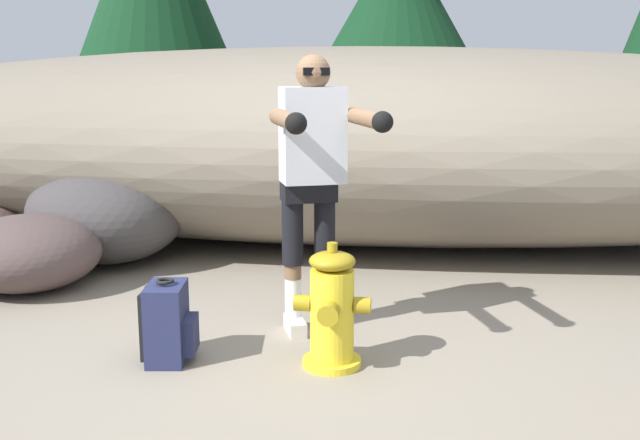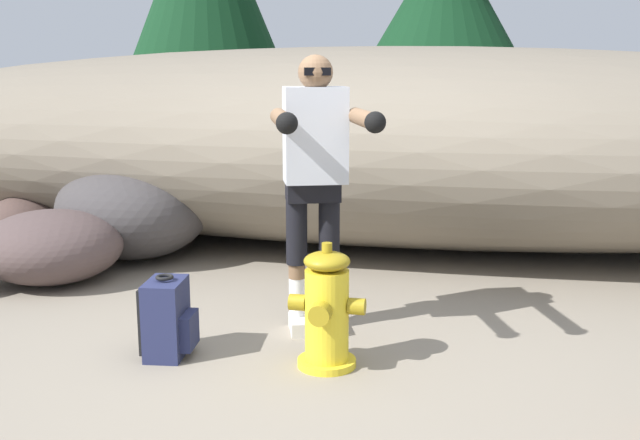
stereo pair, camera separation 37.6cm
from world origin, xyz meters
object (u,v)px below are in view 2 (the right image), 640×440
(utility_worker, at_px, (315,161))
(boulder_outlier, at_px, (25,223))
(fire_hydrant, at_px, (327,311))
(spare_backpack, at_px, (167,319))
(boulder_large, at_px, (133,208))
(boulder_small, at_px, (51,247))

(utility_worker, bearing_deg, boulder_outlier, -136.91)
(utility_worker, bearing_deg, fire_hydrant, -0.17)
(spare_backpack, bearing_deg, boulder_large, 113.20)
(utility_worker, bearing_deg, spare_backpack, -74.21)
(boulder_large, relative_size, boulder_outlier, 2.02)
(fire_hydrant, distance_m, boulder_small, 2.63)
(utility_worker, xyz_separation_m, spare_backpack, (-0.73, -0.53, -0.85))
(fire_hydrant, xyz_separation_m, boulder_small, (-2.37, 1.14, -0.04))
(boulder_small, height_order, boulder_outlier, boulder_small)
(fire_hydrant, distance_m, utility_worker, 0.91)
(boulder_small, bearing_deg, spare_backpack, -39.00)
(spare_backpack, relative_size, boulder_small, 0.44)
(fire_hydrant, distance_m, boulder_outlier, 3.74)
(boulder_small, xyz_separation_m, boulder_outlier, (-0.79, 0.85, -0.03))
(fire_hydrant, relative_size, boulder_large, 0.47)
(boulder_large, bearing_deg, boulder_outlier, -178.78)
(fire_hydrant, xyz_separation_m, boulder_large, (-2.12, 2.02, 0.11))
(fire_hydrant, distance_m, spare_backpack, 0.91)
(spare_backpack, xyz_separation_m, boulder_large, (-1.22, 2.06, 0.21))
(spare_backpack, xyz_separation_m, boulder_outlier, (-2.26, 2.04, 0.03))
(utility_worker, height_order, spare_backpack, utility_worker)
(boulder_outlier, bearing_deg, boulder_large, 1.22)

